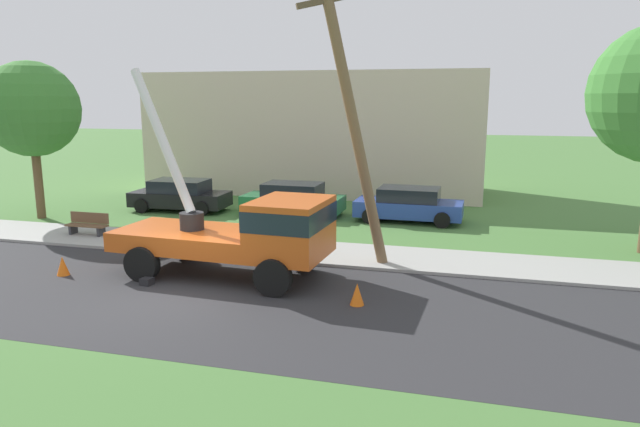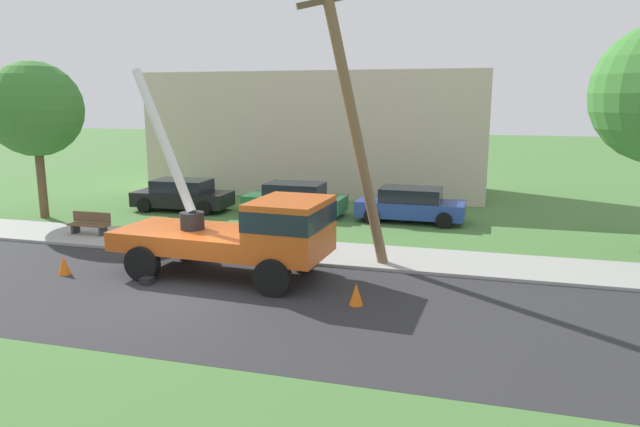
{
  "view_description": "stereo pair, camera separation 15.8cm",
  "coord_description": "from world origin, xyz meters",
  "px_view_note": "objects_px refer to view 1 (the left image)",
  "views": [
    {
      "loc": [
        7.3,
        -12.83,
        5.05
      ],
      "look_at": [
        3.08,
        2.61,
        1.84
      ],
      "focal_mm": 32.31,
      "sensor_mm": 36.0,
      "label": 1
    },
    {
      "loc": [
        7.45,
        -12.79,
        5.05
      ],
      "look_at": [
        3.08,
        2.61,
        1.84
      ],
      "focal_mm": 32.31,
      "sensor_mm": 36.0,
      "label": 2
    }
  ],
  "objects_px": {
    "leaning_utility_pole": "(352,116)",
    "roadside_tree_near": "(31,110)",
    "traffic_cone_ahead": "(357,294)",
    "parked_sedan_green": "(293,199)",
    "park_bench": "(88,225)",
    "parked_sedan_blue": "(409,205)",
    "traffic_cone_behind": "(63,266)",
    "parked_sedan_black": "(180,195)",
    "utility_truck": "(248,230)"
  },
  "relations": [
    {
      "from": "park_bench",
      "to": "utility_truck",
      "type": "bearing_deg",
      "value": -21.82
    },
    {
      "from": "traffic_cone_ahead",
      "to": "parked_sedan_green",
      "type": "relative_size",
      "value": 0.13
    },
    {
      "from": "parked_sedan_green",
      "to": "utility_truck",
      "type": "bearing_deg",
      "value": -80.04
    },
    {
      "from": "utility_truck",
      "to": "parked_sedan_black",
      "type": "relative_size",
      "value": 1.51
    },
    {
      "from": "leaning_utility_pole",
      "to": "parked_sedan_green",
      "type": "distance_m",
      "value": 9.09
    },
    {
      "from": "leaning_utility_pole",
      "to": "roadside_tree_near",
      "type": "xyz_separation_m",
      "value": [
        -14.39,
        3.68,
        0.05
      ]
    },
    {
      "from": "traffic_cone_behind",
      "to": "roadside_tree_near",
      "type": "height_order",
      "value": "roadside_tree_near"
    },
    {
      "from": "traffic_cone_ahead",
      "to": "parked_sedan_green",
      "type": "height_order",
      "value": "parked_sedan_green"
    },
    {
      "from": "leaning_utility_pole",
      "to": "park_bench",
      "type": "height_order",
      "value": "leaning_utility_pole"
    },
    {
      "from": "parked_sedan_green",
      "to": "roadside_tree_near",
      "type": "height_order",
      "value": "roadside_tree_near"
    },
    {
      "from": "utility_truck",
      "to": "parked_sedan_black",
      "type": "distance_m",
      "value": 10.99
    },
    {
      "from": "utility_truck",
      "to": "parked_sedan_green",
      "type": "distance_m",
      "value": 9.11
    },
    {
      "from": "utility_truck",
      "to": "park_bench",
      "type": "relative_size",
      "value": 4.22
    },
    {
      "from": "parked_sedan_blue",
      "to": "leaning_utility_pole",
      "type": "bearing_deg",
      "value": -97.34
    },
    {
      "from": "traffic_cone_behind",
      "to": "roadside_tree_near",
      "type": "distance_m",
      "value": 10.28
    },
    {
      "from": "utility_truck",
      "to": "parked_sedan_green",
      "type": "xyz_separation_m",
      "value": [
        -1.57,
        8.95,
        -0.7
      ]
    },
    {
      "from": "traffic_cone_behind",
      "to": "park_bench",
      "type": "relative_size",
      "value": 0.35
    },
    {
      "from": "traffic_cone_ahead",
      "to": "roadside_tree_near",
      "type": "height_order",
      "value": "roadside_tree_near"
    },
    {
      "from": "traffic_cone_behind",
      "to": "park_bench",
      "type": "distance_m",
      "value": 4.85
    },
    {
      "from": "roadside_tree_near",
      "to": "utility_truck",
      "type": "bearing_deg",
      "value": -24.97
    },
    {
      "from": "parked_sedan_blue",
      "to": "utility_truck",
      "type": "bearing_deg",
      "value": -111.31
    },
    {
      "from": "traffic_cone_ahead",
      "to": "roadside_tree_near",
      "type": "xyz_separation_m",
      "value": [
        -15.25,
        6.85,
        4.31
      ]
    },
    {
      "from": "parked_sedan_blue",
      "to": "park_bench",
      "type": "distance_m",
      "value": 12.6
    },
    {
      "from": "park_bench",
      "to": "parked_sedan_green",
      "type": "bearing_deg",
      "value": 44.1
    },
    {
      "from": "leaning_utility_pole",
      "to": "park_bench",
      "type": "bearing_deg",
      "value": 173.06
    },
    {
      "from": "parked_sedan_green",
      "to": "roadside_tree_near",
      "type": "bearing_deg",
      "value": -161.42
    },
    {
      "from": "traffic_cone_behind",
      "to": "parked_sedan_green",
      "type": "bearing_deg",
      "value": 69.71
    },
    {
      "from": "leaning_utility_pole",
      "to": "parked_sedan_blue",
      "type": "distance_m",
      "value": 8.15
    },
    {
      "from": "parked_sedan_blue",
      "to": "roadside_tree_near",
      "type": "relative_size",
      "value": 0.67
    },
    {
      "from": "parked_sedan_black",
      "to": "parked_sedan_green",
      "type": "xyz_separation_m",
      "value": [
        5.28,
        0.38,
        0.0
      ]
    },
    {
      "from": "traffic_cone_ahead",
      "to": "roadside_tree_near",
      "type": "bearing_deg",
      "value": 155.8
    },
    {
      "from": "utility_truck",
      "to": "parked_sedan_black",
      "type": "xyz_separation_m",
      "value": [
        -6.85,
        8.57,
        -0.7
      ]
    },
    {
      "from": "utility_truck",
      "to": "parked_sedan_black",
      "type": "height_order",
      "value": "utility_truck"
    },
    {
      "from": "utility_truck",
      "to": "roadside_tree_near",
      "type": "relative_size",
      "value": 1.02
    },
    {
      "from": "traffic_cone_ahead",
      "to": "parked_sedan_blue",
      "type": "height_order",
      "value": "parked_sedan_blue"
    },
    {
      "from": "roadside_tree_near",
      "to": "park_bench",
      "type": "bearing_deg",
      "value": -30.33
    },
    {
      "from": "parked_sedan_blue",
      "to": "roadside_tree_near",
      "type": "xyz_separation_m",
      "value": [
        -15.31,
        -3.45,
        3.88
      ]
    },
    {
      "from": "parked_sedan_black",
      "to": "leaning_utility_pole",
      "type": "bearing_deg",
      "value": -35.6
    },
    {
      "from": "leaning_utility_pole",
      "to": "roadside_tree_near",
      "type": "bearing_deg",
      "value": 165.64
    },
    {
      "from": "traffic_cone_ahead",
      "to": "traffic_cone_behind",
      "type": "height_order",
      "value": "same"
    },
    {
      "from": "parked_sedan_blue",
      "to": "park_bench",
      "type": "height_order",
      "value": "parked_sedan_blue"
    },
    {
      "from": "parked_sedan_blue",
      "to": "park_bench",
      "type": "bearing_deg",
      "value": -152.12
    },
    {
      "from": "traffic_cone_ahead",
      "to": "parked_sedan_blue",
      "type": "xyz_separation_m",
      "value": [
        0.06,
        10.3,
        0.43
      ]
    },
    {
      "from": "parked_sedan_black",
      "to": "utility_truck",
      "type": "bearing_deg",
      "value": -51.34
    },
    {
      "from": "traffic_cone_ahead",
      "to": "parked_sedan_green",
      "type": "bearing_deg",
      "value": 115.91
    },
    {
      "from": "parked_sedan_black",
      "to": "park_bench",
      "type": "relative_size",
      "value": 2.8
    },
    {
      "from": "traffic_cone_behind",
      "to": "parked_sedan_black",
      "type": "bearing_deg",
      "value": 98.95
    },
    {
      "from": "traffic_cone_behind",
      "to": "parked_sedan_blue",
      "type": "distance_m",
      "value": 13.44
    },
    {
      "from": "parked_sedan_black",
      "to": "parked_sedan_blue",
      "type": "distance_m",
      "value": 10.35
    },
    {
      "from": "leaning_utility_pole",
      "to": "parked_sedan_blue",
      "type": "xyz_separation_m",
      "value": [
        0.92,
        7.13,
        -3.83
      ]
    }
  ]
}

